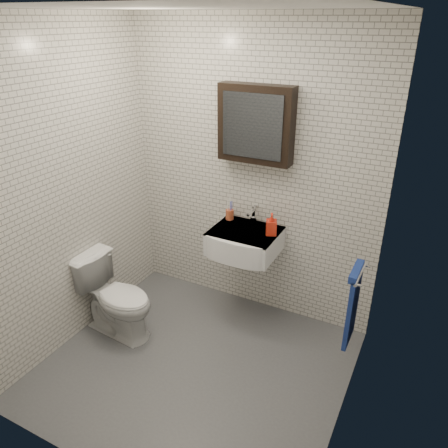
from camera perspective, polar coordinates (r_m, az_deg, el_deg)
name	(u,v)px	position (r m, az deg, el deg)	size (l,w,h in m)	color
ground	(195,366)	(3.56, -3.79, -18.04)	(2.20, 2.00, 0.01)	#52545A
room_shell	(189,190)	(2.77, -4.65, 4.47)	(2.22, 2.02, 2.51)	silver
washbasin	(243,242)	(3.63, 2.49, -2.43)	(0.55, 0.50, 0.20)	white
faucet	(253,216)	(3.72, 3.82, 1.04)	(0.06, 0.20, 0.15)	silver
mirror_cabinet	(256,124)	(3.47, 4.17, 12.86)	(0.60, 0.15, 0.60)	black
towel_rail	(353,303)	(3.09, 16.51, -9.81)	(0.09, 0.30, 0.58)	silver
toothbrush_cup	(230,214)	(3.80, 0.75, 1.32)	(0.09, 0.09, 0.20)	#AE4B2B
soap_bottle	(271,224)	(3.53, 6.21, -0.01)	(0.08, 0.08, 0.18)	orange
toilet	(116,297)	(3.79, -13.90, -9.20)	(0.39, 0.68, 0.69)	white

